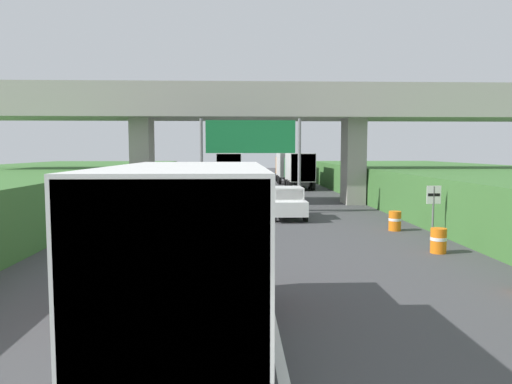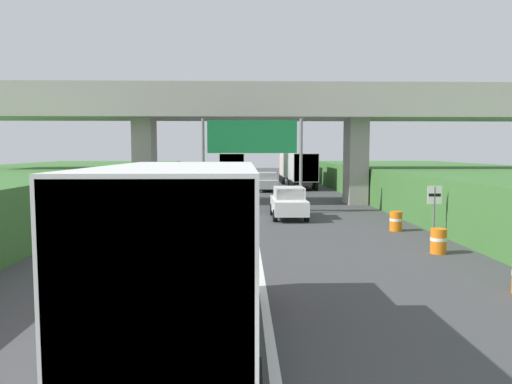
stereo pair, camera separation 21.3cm
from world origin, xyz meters
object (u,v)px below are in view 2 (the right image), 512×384
Objects in this scene: truck_blue at (233,168)px; car_white at (289,203)px; speed_limit_sign at (434,204)px; truck_red at (187,250)px; construction_barrel_2 at (438,241)px; construction_barrel_3 at (396,221)px; overhead_highway_sign at (252,143)px; truck_green at (302,169)px; car_silver at (267,182)px; truck_orange at (291,166)px.

truck_blue is 21.71m from car_white.
speed_limit_sign is 8.35m from car_white.
car_white is at bearing 130.90° from speed_limit_sign.
truck_red is at bearing -128.44° from speed_limit_sign.
truck_blue reaches higher than speed_limit_sign.
truck_red is (-8.90, -11.21, 0.46)m from speed_limit_sign.
construction_barrel_2 is (8.05, -30.46, -1.47)m from truck_blue.
construction_barrel_2 is at bearing -90.19° from construction_barrel_3.
overhead_highway_sign reaches higher than construction_barrel_2.
construction_barrel_2 is at bearing -108.57° from speed_limit_sign.
construction_barrel_2 is at bearing -87.45° from truck_green.
truck_blue is at bearing 104.80° from construction_barrel_2.
construction_barrel_2 is 4.84m from construction_barrel_3.
car_silver is at bearing -140.59° from truck_green.
truck_red is 38.89m from truck_blue.
truck_orange is 9.64m from truck_blue.
truck_orange is 28.71m from car_white.
truck_orange and truck_blue have the same top height.
car_white is (-2.95, -28.53, -1.08)m from truck_orange.
truck_red is 17.87m from car_white.
truck_blue is at bearing 107.48° from construction_barrel_3.
truck_blue is 1.00× the size of truck_green.
overhead_highway_sign is at bearing -105.66° from truck_green.
construction_barrel_2 is (4.52, -9.07, -0.40)m from car_white.
car_silver is 1.00× the size of car_white.
overhead_highway_sign is 15.93m from car_silver.
truck_red is at bearing -95.14° from car_silver.
truck_orange reaches higher than car_white.
car_silver is (-3.24, -10.94, -1.08)m from truck_orange.
truck_red is at bearing -97.91° from truck_orange.
truck_orange is at bearing 82.09° from truck_red.
car_silver reaches higher than construction_barrel_3.
car_white is (0.29, -17.59, 0.00)m from car_silver.
car_white is (-5.45, 6.29, -0.62)m from speed_limit_sign.
truck_orange is at bearing 91.78° from truck_green.
speed_limit_sign is at bearing -66.13° from construction_barrel_3.
truck_blue is (-8.98, 27.69, 0.46)m from speed_limit_sign.
truck_orange is 11.46m from car_silver.
overhead_highway_sign is 0.81× the size of truck_green.
construction_barrel_3 is (8.07, -25.62, -1.47)m from truck_blue.
truck_orange is at bearing 79.50° from overhead_highway_sign.
speed_limit_sign is 2.48m from construction_barrel_3.
construction_barrel_3 is at bearing 113.87° from speed_limit_sign.
overhead_highway_sign is at bearing 131.45° from speed_limit_sign.
car_white is at bearing -80.63° from truck_blue.
overhead_highway_sign is 11.48m from speed_limit_sign.
truck_blue reaches higher than construction_barrel_2.
truck_orange is 8.11× the size of construction_barrel_2.
construction_barrel_3 is (4.53, -4.22, -0.40)m from car_white.
construction_barrel_2 is (6.47, -11.15, -3.65)m from overhead_highway_sign.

